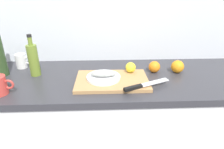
{
  "coord_description": "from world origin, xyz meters",
  "views": [
    {
      "loc": [
        -0.09,
        -1.09,
        1.43
      ],
      "look_at": [
        -0.05,
        -0.07,
        0.95
      ],
      "focal_mm": 30.46,
      "sensor_mm": 36.0,
      "label": 1
    }
  ],
  "objects_px": {
    "coffee_mug_1": "(21,61)",
    "orange_0": "(154,67)",
    "lemon_0": "(131,67)",
    "cutting_board": "(112,81)",
    "fish_fillet": "(103,73)",
    "olive_oil_bottle": "(33,59)",
    "white_plate": "(104,77)",
    "chef_knife": "(141,86)"
  },
  "relations": [
    {
      "from": "white_plate",
      "to": "chef_knife",
      "type": "height_order",
      "value": "chef_knife"
    },
    {
      "from": "cutting_board",
      "to": "chef_knife",
      "type": "relative_size",
      "value": 1.56
    },
    {
      "from": "chef_knife",
      "to": "orange_0",
      "type": "bearing_deg",
      "value": 37.58
    },
    {
      "from": "lemon_0",
      "to": "white_plate",
      "type": "bearing_deg",
      "value": -153.79
    },
    {
      "from": "cutting_board",
      "to": "white_plate",
      "type": "height_order",
      "value": "white_plate"
    },
    {
      "from": "fish_fillet",
      "to": "chef_knife",
      "type": "height_order",
      "value": "fish_fillet"
    },
    {
      "from": "cutting_board",
      "to": "chef_knife",
      "type": "distance_m",
      "value": 0.19
    },
    {
      "from": "white_plate",
      "to": "olive_oil_bottle",
      "type": "height_order",
      "value": "olive_oil_bottle"
    },
    {
      "from": "orange_0",
      "to": "chef_knife",
      "type": "bearing_deg",
      "value": -118.39
    },
    {
      "from": "coffee_mug_1",
      "to": "orange_0",
      "type": "xyz_separation_m",
      "value": [
        0.91,
        -0.12,
        -0.01
      ]
    },
    {
      "from": "cutting_board",
      "to": "lemon_0",
      "type": "distance_m",
      "value": 0.16
    },
    {
      "from": "white_plate",
      "to": "orange_0",
      "type": "bearing_deg",
      "value": 20.3
    },
    {
      "from": "chef_knife",
      "to": "white_plate",
      "type": "bearing_deg",
      "value": 126.6
    },
    {
      "from": "olive_oil_bottle",
      "to": "lemon_0",
      "type": "bearing_deg",
      "value": -2.53
    },
    {
      "from": "coffee_mug_1",
      "to": "orange_0",
      "type": "bearing_deg",
      "value": -7.22
    },
    {
      "from": "white_plate",
      "to": "fish_fillet",
      "type": "xyz_separation_m",
      "value": [
        0.0,
        0.0,
        0.03
      ]
    },
    {
      "from": "lemon_0",
      "to": "orange_0",
      "type": "height_order",
      "value": "lemon_0"
    },
    {
      "from": "coffee_mug_1",
      "to": "orange_0",
      "type": "relative_size",
      "value": 1.47
    },
    {
      "from": "fish_fillet",
      "to": "orange_0",
      "type": "xyz_separation_m",
      "value": [
        0.34,
        0.13,
        -0.02
      ]
    },
    {
      "from": "lemon_0",
      "to": "coffee_mug_1",
      "type": "xyz_separation_m",
      "value": [
        -0.75,
        0.16,
        -0.0
      ]
    },
    {
      "from": "chef_knife",
      "to": "coffee_mug_1",
      "type": "distance_m",
      "value": 0.86
    },
    {
      "from": "olive_oil_bottle",
      "to": "chef_knife",
      "type": "bearing_deg",
      "value": -19.54
    },
    {
      "from": "cutting_board",
      "to": "fish_fillet",
      "type": "relative_size",
      "value": 2.82
    },
    {
      "from": "cutting_board",
      "to": "white_plate",
      "type": "bearing_deg",
      "value": 168.66
    },
    {
      "from": "white_plate",
      "to": "chef_knife",
      "type": "xyz_separation_m",
      "value": [
        0.21,
        -0.12,
        0.0
      ]
    },
    {
      "from": "lemon_0",
      "to": "olive_oil_bottle",
      "type": "xyz_separation_m",
      "value": [
        -0.61,
        0.03,
        0.05
      ]
    },
    {
      "from": "chef_knife",
      "to": "orange_0",
      "type": "relative_size",
      "value": 3.66
    },
    {
      "from": "orange_0",
      "to": "fish_fillet",
      "type": "bearing_deg",
      "value": -159.7
    },
    {
      "from": "fish_fillet",
      "to": "chef_knife",
      "type": "xyz_separation_m",
      "value": [
        0.21,
        -0.12,
        -0.02
      ]
    },
    {
      "from": "white_plate",
      "to": "chef_knife",
      "type": "distance_m",
      "value": 0.24
    },
    {
      "from": "cutting_board",
      "to": "coffee_mug_1",
      "type": "height_order",
      "value": "coffee_mug_1"
    },
    {
      "from": "cutting_board",
      "to": "olive_oil_bottle",
      "type": "distance_m",
      "value": 0.51
    },
    {
      "from": "lemon_0",
      "to": "coffee_mug_1",
      "type": "height_order",
      "value": "coffee_mug_1"
    },
    {
      "from": "lemon_0",
      "to": "olive_oil_bottle",
      "type": "distance_m",
      "value": 0.62
    },
    {
      "from": "white_plate",
      "to": "coffee_mug_1",
      "type": "relative_size",
      "value": 1.83
    },
    {
      "from": "white_plate",
      "to": "orange_0",
      "type": "relative_size",
      "value": 2.69
    },
    {
      "from": "fish_fillet",
      "to": "olive_oil_bottle",
      "type": "xyz_separation_m",
      "value": [
        -0.44,
        0.11,
        0.05
      ]
    },
    {
      "from": "cutting_board",
      "to": "coffee_mug_1",
      "type": "relative_size",
      "value": 3.87
    },
    {
      "from": "cutting_board",
      "to": "fish_fillet",
      "type": "xyz_separation_m",
      "value": [
        -0.05,
        0.01,
        0.04
      ]
    },
    {
      "from": "lemon_0",
      "to": "cutting_board",
      "type": "bearing_deg",
      "value": -142.14
    },
    {
      "from": "lemon_0",
      "to": "fish_fillet",
      "type": "bearing_deg",
      "value": -153.79
    },
    {
      "from": "cutting_board",
      "to": "lemon_0",
      "type": "height_order",
      "value": "lemon_0"
    }
  ]
}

